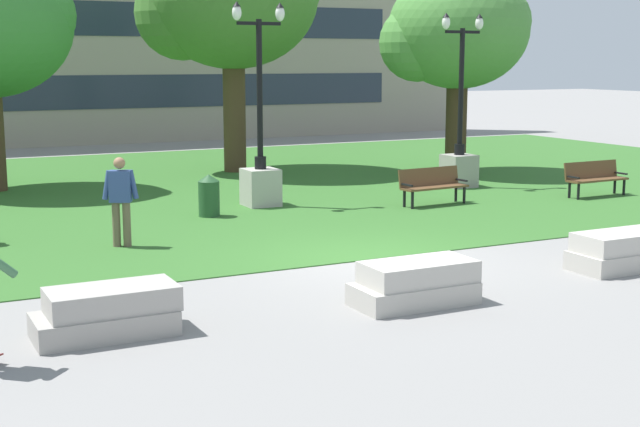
# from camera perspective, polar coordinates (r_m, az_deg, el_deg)

# --- Properties ---
(ground_plane) EXTENTS (140.00, 140.00, 0.00)m
(ground_plane) POSITION_cam_1_polar(r_m,az_deg,el_deg) (15.96, 3.30, -3.00)
(ground_plane) COLOR gray
(grass_lawn) EXTENTS (40.00, 20.00, 0.02)m
(grass_lawn) POSITION_cam_1_polar(r_m,az_deg,el_deg) (24.98, -8.23, 1.61)
(grass_lawn) COLOR #336628
(grass_lawn) RESTS_ON ground
(concrete_block_center) EXTENTS (1.84, 0.90, 0.64)m
(concrete_block_center) POSITION_cam_1_polar(r_m,az_deg,el_deg) (11.93, -13.41, -6.18)
(concrete_block_center) COLOR #9E9991
(concrete_block_center) RESTS_ON ground
(concrete_block_left) EXTENTS (1.81, 0.90, 0.64)m
(concrete_block_left) POSITION_cam_1_polar(r_m,az_deg,el_deg) (13.13, 6.15, -4.49)
(concrete_block_left) COLOR #B2ADA3
(concrete_block_left) RESTS_ON ground
(concrete_block_right) EXTENTS (1.80, 0.90, 0.64)m
(concrete_block_right) POSITION_cam_1_polar(r_m,az_deg,el_deg) (16.07, 18.77, -2.31)
(concrete_block_right) COLOR #B2ADA3
(concrete_block_right) RESTS_ON ground
(park_bench_near_left) EXTENTS (1.81, 0.57, 0.90)m
(park_bench_near_left) POSITION_cam_1_polar(r_m,az_deg,el_deg) (24.27, 17.17, 2.29)
(park_bench_near_left) COLOR brown
(park_bench_near_left) RESTS_ON grass_lawn
(park_bench_far_left) EXTENTS (1.84, 0.67, 0.90)m
(park_bench_far_left) POSITION_cam_1_polar(r_m,az_deg,el_deg) (21.99, 7.20, 1.90)
(park_bench_far_left) COLOR brown
(park_bench_far_left) RESTS_ON grass_lawn
(lamp_post_center) EXTENTS (1.32, 0.80, 4.86)m
(lamp_post_center) POSITION_cam_1_polar(r_m,az_deg,el_deg) (21.67, -3.83, 3.11)
(lamp_post_center) COLOR #ADA89E
(lamp_post_center) RESTS_ON grass_lawn
(lamp_post_left) EXTENTS (1.32, 0.80, 4.76)m
(lamp_post_left) POSITION_cam_1_polar(r_m,az_deg,el_deg) (25.16, 8.91, 3.91)
(lamp_post_left) COLOR gray
(lamp_post_left) RESTS_ON grass_lawn
(tree_far_left) EXTENTS (4.55, 4.33, 6.30)m
(tree_far_left) POSITION_cam_1_polar(r_m,az_deg,el_deg) (28.18, 8.75, 11.46)
(tree_far_left) COLOR #42301E
(tree_far_left) RESTS_ON grass_lawn
(trash_bin) EXTENTS (0.49, 0.49, 0.96)m
(trash_bin) POSITION_cam_1_polar(r_m,az_deg,el_deg) (20.35, -7.12, 1.17)
(trash_bin) COLOR #234C28
(trash_bin) RESTS_ON grass_lawn
(person_bystander_near_lawn) EXTENTS (0.69, 0.39, 1.71)m
(person_bystander_near_lawn) POSITION_cam_1_polar(r_m,az_deg,el_deg) (17.26, -12.65, 1.07)
(person_bystander_near_lawn) COLOR brown
(person_bystander_near_lawn) RESTS_ON grass_lawn
(building_facade_distant) EXTENTS (31.18, 1.03, 10.35)m
(building_facade_distant) POSITION_cam_1_polar(r_m,az_deg,el_deg) (39.42, -11.51, 12.01)
(building_facade_distant) COLOR gray
(building_facade_distant) RESTS_ON ground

